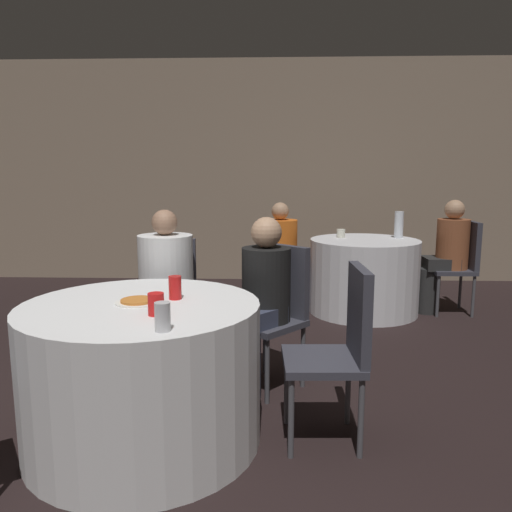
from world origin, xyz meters
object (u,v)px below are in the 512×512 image
at_px(table_far, 364,276).
at_px(chair_near_north, 169,293).
at_px(chair_near_northeast, 276,303).
at_px(chair_near_east, 342,340).
at_px(table_near, 143,373).
at_px(chair_far_east, 461,259).
at_px(person_floral_shirt, 444,257).
at_px(soda_can_red, 175,288).
at_px(chair_far_west, 271,255).
at_px(pizza_plate_near, 138,301).
at_px(person_orange_shirt, 286,254).
at_px(person_black_shirt, 258,307).
at_px(soda_can_silver, 163,317).
at_px(bottle_far, 399,225).
at_px(person_white_shirt, 165,291).

distance_m(table_far, chair_near_north, 2.24).
distance_m(chair_near_northeast, chair_near_east, 0.79).
xyz_separation_m(chair_near_north, chair_near_east, (1.09, -0.98, 0.00)).
bearing_deg(table_near, chair_far_east, 45.05).
height_order(person_floral_shirt, soda_can_red, person_floral_shirt).
distance_m(chair_near_east, chair_far_west, 2.71).
bearing_deg(pizza_plate_near, soda_can_red, 24.55).
bearing_deg(person_orange_shirt, table_far, 90.00).
bearing_deg(pizza_plate_near, person_floral_shirt, 46.65).
bearing_deg(chair_near_north, person_black_shirt, 144.50).
distance_m(person_orange_shirt, pizza_plate_near, 2.80).
bearing_deg(table_far, table_near, -121.90).
xyz_separation_m(table_far, soda_can_silver, (-1.36, -2.96, 0.43)).
height_order(person_black_shirt, soda_can_silver, person_black_shirt).
xyz_separation_m(chair_near_northeast, person_orange_shirt, (0.11, 1.93, 0.02)).
xyz_separation_m(chair_far_east, person_orange_shirt, (-1.73, 0.16, 0.02)).
bearing_deg(person_orange_shirt, soda_can_silver, 1.37).
bearing_deg(chair_far_west, pizza_plate_near, -1.62).
bearing_deg(bottle_far, table_far, -157.18).
height_order(table_far, person_floral_shirt, person_floral_shirt).
xyz_separation_m(chair_far_east, bottle_far, (-0.59, 0.15, 0.32)).
relative_size(chair_near_north, bottle_far, 3.42).
xyz_separation_m(chair_far_west, person_orange_shirt, (0.16, -0.03, 0.02)).
distance_m(chair_near_north, bottle_far, 2.63).
xyz_separation_m(chair_far_east, person_floral_shirt, (-0.17, -0.00, 0.02)).
xyz_separation_m(pizza_plate_near, bottle_far, (1.95, 2.66, 0.13)).
bearing_deg(chair_near_east, soda_can_silver, 118.33).
xyz_separation_m(chair_far_west, pizza_plate_near, (-0.65, -2.70, 0.20)).
bearing_deg(pizza_plate_near, chair_near_east, 1.24).
bearing_deg(person_white_shirt, soda_can_silver, 97.77).
bearing_deg(person_floral_shirt, person_black_shirt, 136.50).
bearing_deg(soda_can_silver, person_orange_shirt, 79.38).
bearing_deg(chair_far_east, soda_can_red, 135.40).
xyz_separation_m(chair_far_west, chair_far_east, (1.89, -0.19, 0.00)).
bearing_deg(chair_far_west, table_near, -1.18).
xyz_separation_m(table_far, pizza_plate_near, (-1.59, -2.51, 0.38)).
distance_m(table_far, person_white_shirt, 2.34).
bearing_deg(soda_can_red, person_orange_shirt, 76.13).
xyz_separation_m(table_near, table_far, (1.57, 2.52, 0.00)).
height_order(chair_far_west, soda_can_silver, chair_far_west).
distance_m(table_far, bottle_far, 0.64).
distance_m(chair_near_northeast, bottle_far, 2.31).
distance_m(chair_near_northeast, chair_far_west, 1.97).
height_order(chair_far_east, person_orange_shirt, person_orange_shirt).
distance_m(person_orange_shirt, soda_can_silver, 3.18).
relative_size(chair_near_north, chair_far_west, 1.00).
xyz_separation_m(table_far, bottle_far, (0.36, 0.15, 0.50)).
bearing_deg(table_near, chair_near_east, 2.20).
bearing_deg(chair_near_northeast, bottle_far, -80.57).
bearing_deg(table_far, chair_near_east, -102.56).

